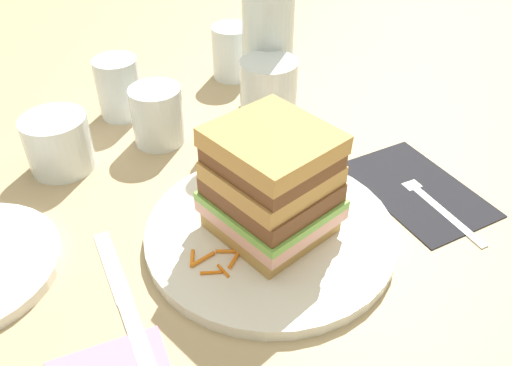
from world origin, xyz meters
The scene contains 27 objects.
ground_plane centered at (0.00, 0.00, 0.00)m, with size 3.00×3.00×0.00m, color tan.
main_plate centered at (-0.01, -0.02, 0.01)m, with size 0.27×0.27×0.01m, color white.
sandwich centered at (-0.01, -0.02, 0.07)m, with size 0.13×0.14×0.12m.
carrot_shred_0 centered at (-0.08, -0.05, 0.02)m, with size 0.00×0.00×0.02m, color orange.
carrot_shred_1 centered at (-0.10, -0.02, 0.02)m, with size 0.00×0.00×0.02m, color orange.
carrot_shred_2 centered at (-0.09, -0.04, 0.02)m, with size 0.00×0.00×0.02m, color orange.
carrot_shred_3 centered at (-0.09, -0.02, 0.02)m, with size 0.00×0.00×0.03m, color orange.
carrot_shred_4 centered at (-0.06, -0.03, 0.02)m, with size 0.00×0.00×0.03m, color orange.
carrot_shred_5 centered at (-0.06, -0.04, 0.02)m, with size 0.00×0.00×0.02m, color orange.
carrot_shred_6 centered at (0.07, 0.02, 0.02)m, with size 0.00×0.00×0.02m, color orange.
carrot_shred_7 centered at (0.06, 0.00, 0.02)m, with size 0.00×0.00×0.02m, color orange.
carrot_shred_8 centered at (0.06, -0.01, 0.01)m, with size 0.00×0.00×0.03m, color orange.
carrot_shred_9 centered at (0.05, -0.01, 0.02)m, with size 0.00×0.00×0.02m, color orange.
carrot_shred_10 centered at (0.06, 0.01, 0.02)m, with size 0.00×0.00×0.02m, color orange.
carrot_shred_11 centered at (0.09, -0.02, 0.02)m, with size 0.00×0.00×0.02m, color orange.
carrot_shred_12 centered at (0.06, -0.01, 0.02)m, with size 0.00×0.00×0.03m, color orange.
carrot_shred_13 centered at (0.09, 0.00, 0.02)m, with size 0.00×0.00×0.03m, color orange.
carrot_shred_14 centered at (0.05, 0.00, 0.02)m, with size 0.00×0.00×0.02m, color orange.
napkin_dark centered at (0.19, -0.04, 0.00)m, with size 0.11×0.17×0.00m, color black.
fork centered at (0.19, -0.06, 0.00)m, with size 0.03×0.17×0.00m.
knife centered at (-0.17, -0.03, 0.00)m, with size 0.03×0.20×0.00m.
juice_glass centered at (0.11, 0.18, 0.04)m, with size 0.08×0.08×0.10m.
water_bottle centered at (0.14, 0.23, 0.13)m, with size 0.07×0.07×0.29m.
empty_tumbler_0 centered at (-0.06, 0.31, 0.04)m, with size 0.06×0.06×0.09m, color silver.
empty_tumbler_1 centered at (-0.04, 0.22, 0.04)m, with size 0.07×0.07×0.08m, color silver.
empty_tumbler_2 centered at (-0.16, 0.23, 0.04)m, with size 0.08×0.08×0.07m, color silver.
empty_tumbler_3 centered at (0.14, 0.34, 0.04)m, with size 0.07×0.07×0.08m, color silver.
Camera 1 is at (-0.23, -0.36, 0.39)m, focal length 36.94 mm.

